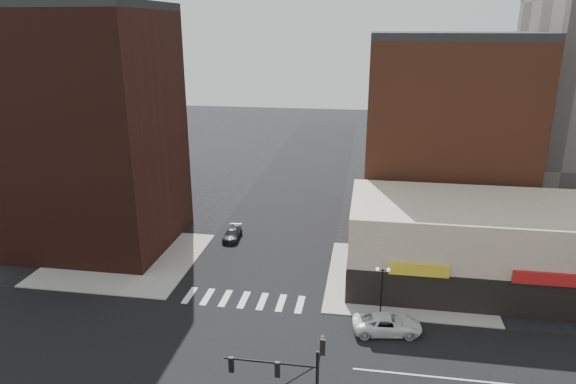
# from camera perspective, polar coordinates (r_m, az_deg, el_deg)

# --- Properties ---
(ground) EXTENTS (240.00, 240.00, 0.00)m
(ground) POSITION_cam_1_polar(r_m,az_deg,el_deg) (40.61, -7.71, -17.53)
(ground) COLOR black
(ground) RESTS_ON ground
(road_ew) EXTENTS (200.00, 14.00, 0.02)m
(road_ew) POSITION_cam_1_polar(r_m,az_deg,el_deg) (40.60, -7.71, -17.52)
(road_ew) COLOR black
(road_ew) RESTS_ON ground
(road_ns) EXTENTS (14.00, 200.00, 0.02)m
(road_ns) POSITION_cam_1_polar(r_m,az_deg,el_deg) (40.60, -7.71, -17.52)
(road_ns) COLOR black
(road_ns) RESTS_ON ground
(sidewalk_nw) EXTENTS (15.00, 15.00, 0.12)m
(sidewalk_nw) POSITION_cam_1_polar(r_m,az_deg,el_deg) (57.26, -17.60, -7.04)
(sidewalk_nw) COLOR gray
(sidewalk_nw) RESTS_ON ground
(sidewalk_ne) EXTENTS (15.00, 15.00, 0.12)m
(sidewalk_ne) POSITION_cam_1_polar(r_m,az_deg,el_deg) (51.75, 12.95, -9.41)
(sidewalk_ne) COLOR gray
(sidewalk_ne) RESTS_ON ground
(building_nw) EXTENTS (16.00, 15.00, 25.00)m
(building_nw) POSITION_cam_1_polar(r_m,az_deg,el_deg) (58.97, -20.97, 6.09)
(building_nw) COLOR #381711
(building_nw) RESTS_ON ground
(building_nw_low) EXTENTS (20.00, 18.00, 12.00)m
(building_nw_low) POSITION_cam_1_polar(r_m,az_deg,el_deg) (79.90, -23.15, 3.92)
(building_nw_low) COLOR #381711
(building_nw_low) RESTS_ON ground
(building_ne_midrise) EXTENTS (18.00, 15.00, 22.00)m
(building_ne_midrise) POSITION_cam_1_polar(r_m,az_deg,el_deg) (62.81, 17.01, 5.76)
(building_ne_midrise) COLOR brown
(building_ne_midrise) RESTS_ON ground
(building_ne_row) EXTENTS (24.20, 12.20, 8.00)m
(building_ne_row) POSITION_cam_1_polar(r_m,az_deg,el_deg) (51.76, 20.40, -6.15)
(building_ne_row) COLOR beige
(building_ne_row) RESTS_ON ground
(traffic_signal) EXTENTS (5.59, 3.09, 7.77)m
(traffic_signal) POSITION_cam_1_polar(r_m,az_deg,el_deg) (30.19, 1.40, -19.88)
(traffic_signal) COLOR black
(traffic_signal) RESTS_ON ground
(street_lamp_ne) EXTENTS (1.22, 0.32, 4.16)m
(street_lamp_ne) POSITION_cam_1_polar(r_m,az_deg,el_deg) (44.36, 10.44, -9.41)
(street_lamp_ne) COLOR black
(street_lamp_ne) RESTS_ON sidewalk_ne
(white_suv) EXTENTS (5.79, 3.26, 1.53)m
(white_suv) POSITION_cam_1_polar(r_m,az_deg,el_deg) (43.10, 10.97, -14.19)
(white_suv) COLOR white
(white_suv) RESTS_ON ground
(dark_sedan_north) EXTENTS (1.94, 4.33, 1.23)m
(dark_sedan_north) POSITION_cam_1_polar(r_m,az_deg,el_deg) (59.60, -6.19, -4.66)
(dark_sedan_north) COLOR black
(dark_sedan_north) RESTS_ON ground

